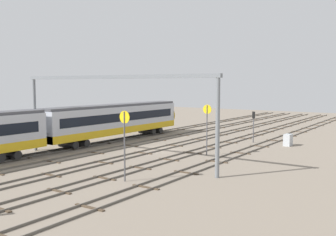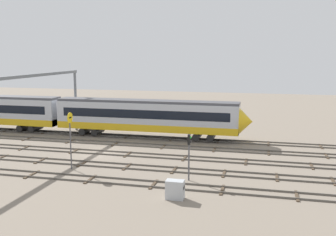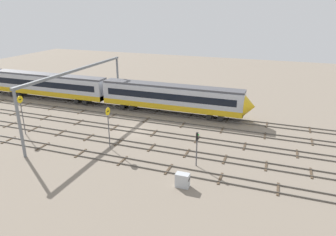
# 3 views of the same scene
# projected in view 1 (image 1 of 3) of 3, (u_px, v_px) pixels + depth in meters

# --- Properties ---
(ground_plane) EXTENTS (142.89, 142.89, 0.00)m
(ground_plane) POSITION_uv_depth(u_px,v_px,m) (160.00, 149.00, 45.95)
(ground_plane) COLOR gray
(track_near_foreground) EXTENTS (126.89, 2.40, 0.16)m
(track_near_foreground) POSITION_uv_depth(u_px,v_px,m) (229.00, 157.00, 40.92)
(track_near_foreground) COLOR #59544C
(track_near_foreground) RESTS_ON ground
(track_second_near) EXTENTS (126.89, 2.40, 0.16)m
(track_second_near) POSITION_uv_depth(u_px,v_px,m) (192.00, 153.00, 43.43)
(track_second_near) COLOR #59544C
(track_second_near) RESTS_ON ground
(track_middle) EXTENTS (126.89, 2.40, 0.16)m
(track_middle) POSITION_uv_depth(u_px,v_px,m) (160.00, 149.00, 45.95)
(track_middle) COLOR #59544C
(track_middle) RESTS_ON ground
(track_second_far) EXTENTS (126.89, 2.40, 0.16)m
(track_second_far) POSITION_uv_depth(u_px,v_px,m) (130.00, 145.00, 48.46)
(track_second_far) COLOR #59544C
(track_second_far) RESTS_ON ground
(track_with_train) EXTENTS (126.89, 2.40, 0.16)m
(track_with_train) POSITION_uv_depth(u_px,v_px,m) (104.00, 142.00, 50.97)
(track_with_train) COLOR #59544C
(track_with_train) RESTS_ON ground
(overhead_gantry) EXTENTS (0.40, 24.09, 8.57)m
(overhead_gantry) POSITION_uv_depth(u_px,v_px,m) (110.00, 94.00, 38.09)
(overhead_gantry) COLOR slate
(overhead_gantry) RESTS_ON ground
(speed_sign_near_foreground) EXTENTS (0.14, 0.99, 5.62)m
(speed_sign_near_foreground) POSITION_uv_depth(u_px,v_px,m) (125.00, 135.00, 30.61)
(speed_sign_near_foreground) COLOR #4C4C51
(speed_sign_near_foreground) RESTS_ON ground
(speed_sign_mid_trackside) EXTENTS (0.14, 1.00, 5.49)m
(speed_sign_mid_trackside) POSITION_uv_depth(u_px,v_px,m) (207.00, 122.00, 41.87)
(speed_sign_mid_trackside) COLOR #4C4C51
(speed_sign_mid_trackside) RESTS_ON ground
(signal_light_trackside_departure) EXTENTS (0.31, 0.32, 4.09)m
(signal_light_trackside_departure) POSITION_uv_depth(u_px,v_px,m) (254.00, 122.00, 51.07)
(signal_light_trackside_departure) COLOR #4C4C51
(signal_light_trackside_departure) RESTS_ON ground
(relay_cabinet) EXTENTS (1.40, 0.82, 1.46)m
(relay_cabinet) POSITION_uv_depth(u_px,v_px,m) (288.00, 140.00, 48.50)
(relay_cabinet) COLOR #B2B7BC
(relay_cabinet) RESTS_ON ground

